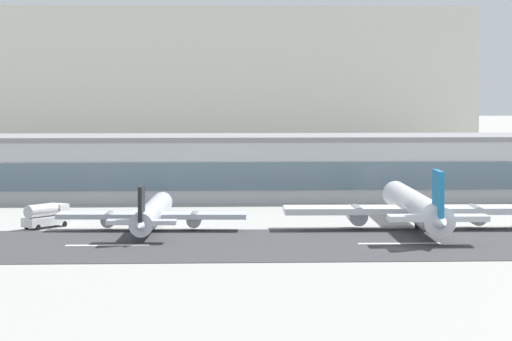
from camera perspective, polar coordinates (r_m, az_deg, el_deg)
ground_plane at (r=173.08m, az=6.58°, el=-3.65°), size 1400.00×1400.00×0.00m
runway_strip at (r=178.21m, az=6.31°, el=-3.41°), size 800.00×35.78×0.08m
runway_centreline_dash_3 at (r=176.49m, az=-6.95°, el=-3.48°), size 12.00×1.20×0.01m
runway_centreline_dash_4 at (r=178.40m, az=6.70°, el=-3.40°), size 12.00×1.20×0.01m
terminal_building at (r=246.50m, az=0.73°, el=0.17°), size 202.45×22.39×12.80m
distant_hotel_block at (r=371.88m, az=-1.11°, el=4.03°), size 143.90×34.04×45.68m
airliner_black_tail_gate_0 at (r=193.17m, az=-4.90°, el=-2.04°), size 30.21×40.07×8.36m
airliner_blue_tail_gate_1 at (r=195.62m, az=7.52°, el=-1.75°), size 42.37×51.78×10.80m
service_fuel_truck_1 at (r=199.39m, az=-9.78°, el=-2.08°), size 7.27×8.31×3.95m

